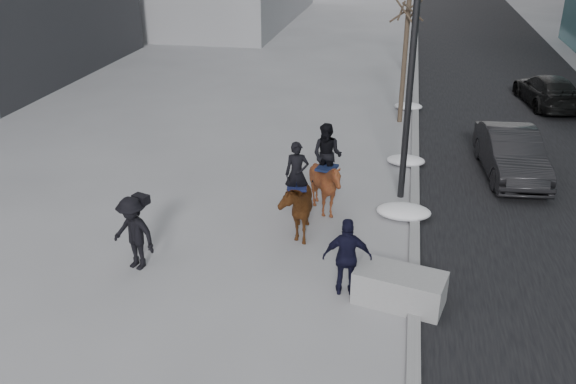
% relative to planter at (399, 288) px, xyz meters
% --- Properties ---
extents(ground, '(120.00, 120.00, 0.00)m').
position_rel_planter_xyz_m(ground, '(-2.68, 0.57, -0.36)').
color(ground, gray).
rests_on(ground, ground).
extents(road, '(8.00, 90.00, 0.01)m').
position_rel_planter_xyz_m(road, '(4.32, 10.57, -0.36)').
color(road, black).
rests_on(road, ground).
extents(curb, '(0.25, 90.00, 0.12)m').
position_rel_planter_xyz_m(curb, '(0.32, 10.57, -0.30)').
color(curb, gray).
rests_on(curb, ground).
extents(planter, '(1.97, 1.31, 0.72)m').
position_rel_planter_xyz_m(planter, '(0.00, 0.00, 0.00)').
color(planter, gray).
rests_on(planter, ground).
extents(car_near, '(1.90, 4.46, 1.43)m').
position_rel_planter_xyz_m(car_near, '(3.14, 7.46, 0.35)').
color(car_near, black).
rests_on(car_near, ground).
extents(car_far, '(2.43, 4.65, 1.29)m').
position_rel_planter_xyz_m(car_far, '(5.65, 15.47, 0.28)').
color(car_far, black).
rests_on(car_far, ground).
extents(tree_near, '(1.20, 1.20, 5.07)m').
position_rel_planter_xyz_m(tree_near, '(-0.28, 12.16, 2.17)').
color(tree_near, '#362C20').
rests_on(tree_near, ground).
extents(tree_far, '(1.20, 1.20, 5.02)m').
position_rel_planter_xyz_m(tree_far, '(-0.28, 20.13, 2.15)').
color(tree_far, '#382821').
rests_on(tree_far, ground).
extents(mounted_left, '(1.12, 1.94, 2.36)m').
position_rel_planter_xyz_m(mounted_left, '(-2.64, 2.61, 0.52)').
color(mounted_left, '#46230E').
rests_on(mounted_left, ground).
extents(mounted_right, '(1.60, 1.73, 2.48)m').
position_rel_planter_xyz_m(mounted_right, '(-2.06, 3.82, 0.63)').
color(mounted_right, '#511B10').
rests_on(mounted_right, ground).
extents(feeder, '(1.08, 0.92, 1.75)m').
position_rel_planter_xyz_m(feeder, '(-1.11, 0.15, 0.52)').
color(feeder, black).
rests_on(feeder, ground).
extents(camera_crew, '(1.28, 0.99, 1.75)m').
position_rel_planter_xyz_m(camera_crew, '(-5.90, 0.28, 0.52)').
color(camera_crew, black).
rests_on(camera_crew, ground).
extents(lamppost, '(0.25, 1.20, 9.09)m').
position_rel_planter_xyz_m(lamppost, '(-0.08, 5.34, 4.63)').
color(lamppost, black).
rests_on(lamppost, ground).
extents(snow_piles, '(1.44, 14.52, 0.37)m').
position_rel_planter_xyz_m(snow_piles, '(0.02, 5.64, -0.20)').
color(snow_piles, silver).
rests_on(snow_piles, ground).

